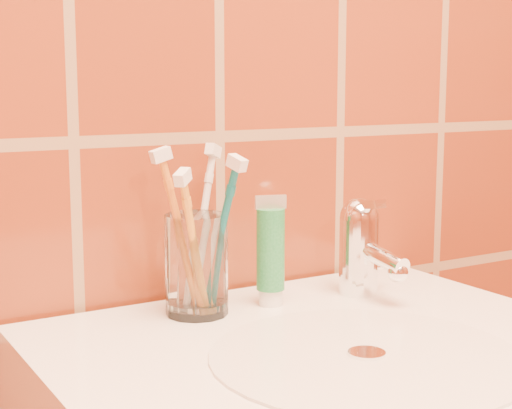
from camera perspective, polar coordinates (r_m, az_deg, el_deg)
glass_tumbler at (r=0.88m, az=-4.35°, el=-4.39°), size 0.08×0.08×0.11m
toothpaste_tube at (r=0.91m, az=1.07°, el=-3.63°), size 0.04×0.03×0.13m
faucet at (r=0.96m, az=7.66°, el=-2.82°), size 0.05×0.11×0.12m
toothbrush_0 at (r=0.84m, az=-4.52°, el=-3.05°), size 0.13×0.12×0.18m
toothbrush_1 at (r=0.85m, az=-5.43°, el=-2.25°), size 0.08×0.07×0.20m
toothbrush_2 at (r=0.90m, az=-3.98°, el=-1.71°), size 0.14×0.13×0.20m
toothbrush_3 at (r=0.86m, az=-2.67°, el=-2.43°), size 0.07×0.14×0.20m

